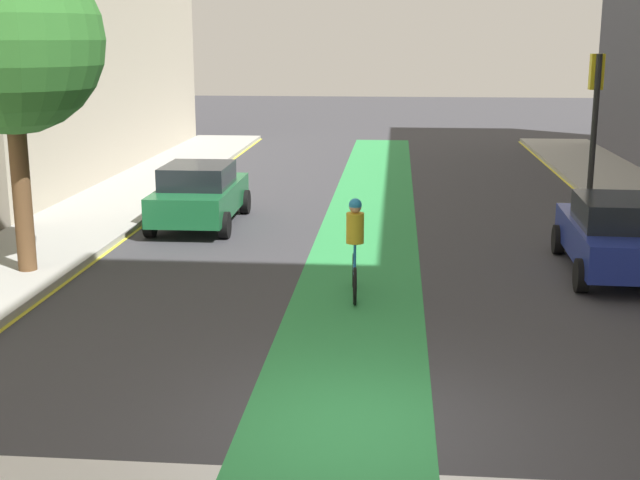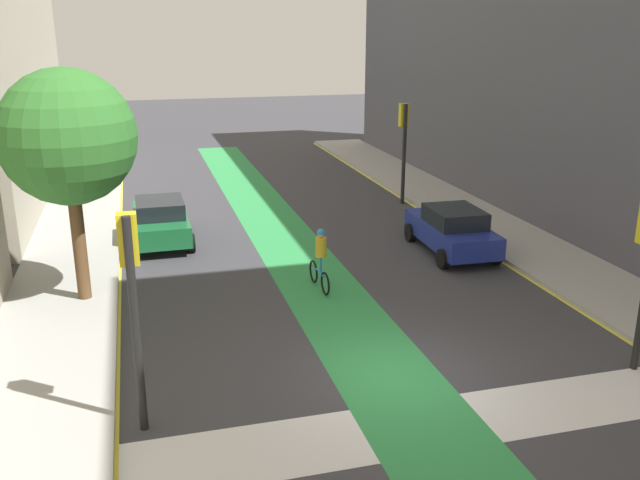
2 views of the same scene
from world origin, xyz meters
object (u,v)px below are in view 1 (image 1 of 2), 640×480
(car_green_left_far, at_px, (200,194))
(street_tree_near, at_px, (9,41))
(car_blue_right_far, at_px, (617,235))
(cyclist_in_lane, at_px, (355,246))
(traffic_signal_far_right, at_px, (595,101))

(car_green_left_far, xyz_separation_m, street_tree_near, (-2.31, -5.07, 3.77))
(car_blue_right_far, relative_size, car_green_left_far, 1.01)
(car_blue_right_far, bearing_deg, cyclist_in_lane, -157.87)
(street_tree_near, bearing_deg, traffic_signal_far_right, 32.70)
(car_blue_right_far, bearing_deg, car_green_left_far, 158.20)
(car_green_left_far, relative_size, street_tree_near, 0.68)
(car_green_left_far, height_order, street_tree_near, street_tree_near)
(street_tree_near, bearing_deg, cyclist_in_lane, -6.70)
(car_green_left_far, height_order, cyclist_in_lane, cyclist_in_lane)
(traffic_signal_far_right, bearing_deg, car_green_left_far, -163.72)
(car_green_left_far, xyz_separation_m, cyclist_in_lane, (4.21, -5.84, 0.17))
(traffic_signal_far_right, bearing_deg, street_tree_near, -147.30)
(traffic_signal_far_right, distance_m, cyclist_in_lane, 10.88)
(car_green_left_far, bearing_deg, cyclist_in_lane, -54.18)
(car_green_left_far, bearing_deg, traffic_signal_far_right, 16.28)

